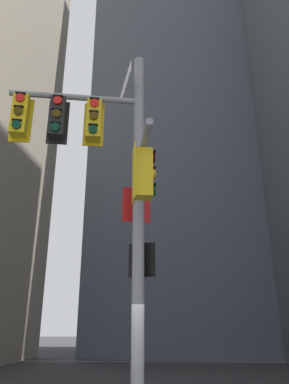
% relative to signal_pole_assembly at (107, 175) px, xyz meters
% --- Properties ---
extents(building_mid_block, '(13.74, 13.74, 36.44)m').
position_rel_signal_pole_assembly_xyz_m(building_mid_block, '(1.26, 24.17, 13.03)').
color(building_mid_block, '#4C5460').
rests_on(building_mid_block, ground).
extents(signal_pole_assembly, '(3.49, 2.46, 8.45)m').
position_rel_signal_pole_assembly_xyz_m(signal_pole_assembly, '(0.00, 0.00, 0.00)').
color(signal_pole_assembly, gray).
rests_on(signal_pole_assembly, ground).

